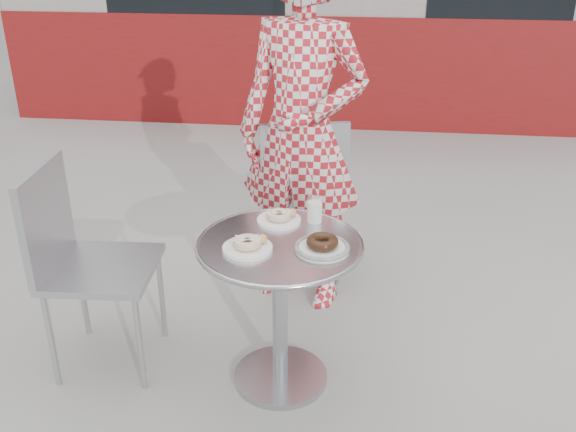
# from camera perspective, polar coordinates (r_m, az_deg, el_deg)

# --- Properties ---
(ground) EXTENTS (60.00, 60.00, 0.00)m
(ground) POSITION_cam_1_polar(r_m,az_deg,el_deg) (2.81, -1.16, -14.66)
(ground) COLOR #A7A49F
(ground) RESTS_ON ground
(bistro_table) EXTENTS (0.65, 0.65, 0.66)m
(bistro_table) POSITION_cam_1_polar(r_m,az_deg,el_deg) (2.54, -0.72, -5.59)
(bistro_table) COLOR silver
(bistro_table) RESTS_ON ground
(chair_far) EXTENTS (0.52, 0.52, 0.91)m
(chair_far) POSITION_cam_1_polar(r_m,az_deg,el_deg) (3.46, 1.02, -0.82)
(chair_far) COLOR #A7AAAF
(chair_far) RESTS_ON ground
(chair_left) EXTENTS (0.46, 0.45, 0.91)m
(chair_left) POSITION_cam_1_polar(r_m,az_deg,el_deg) (2.89, -15.99, -7.64)
(chair_left) COLOR #A7AAAF
(chair_left) RESTS_ON ground
(seated_person) EXTENTS (0.73, 0.58, 1.73)m
(seated_person) POSITION_cam_1_polar(r_m,az_deg,el_deg) (3.03, 1.24, 7.34)
(seated_person) COLOR #AB1A23
(seated_person) RESTS_ON ground
(plate_far) EXTENTS (0.18, 0.18, 0.05)m
(plate_far) POSITION_cam_1_polar(r_m,az_deg,el_deg) (2.62, -0.74, -0.11)
(plate_far) COLOR white
(plate_far) RESTS_ON bistro_table
(plate_near) EXTENTS (0.19, 0.19, 0.05)m
(plate_near) POSITION_cam_1_polar(r_m,az_deg,el_deg) (2.41, -3.56, -2.57)
(plate_near) COLOR white
(plate_near) RESTS_ON bistro_table
(plate_checker) EXTENTS (0.21, 0.21, 0.05)m
(plate_checker) POSITION_cam_1_polar(r_m,az_deg,el_deg) (2.41, 3.06, -2.67)
(plate_checker) COLOR white
(plate_checker) RESTS_ON bistro_table
(milk_cup) EXTENTS (0.07, 0.07, 0.10)m
(milk_cup) POSITION_cam_1_polar(r_m,az_deg,el_deg) (2.61, 2.38, 0.46)
(milk_cup) COLOR white
(milk_cup) RESTS_ON bistro_table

